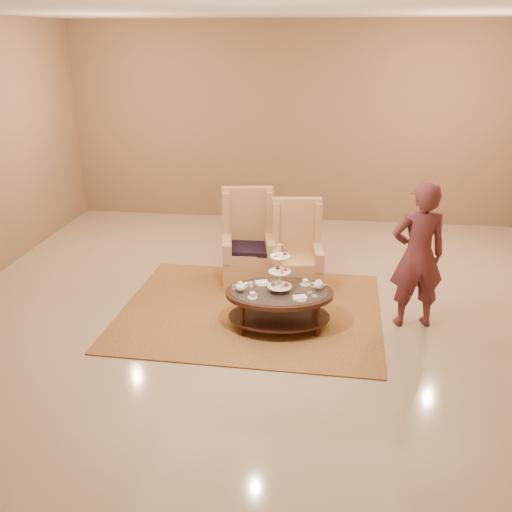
# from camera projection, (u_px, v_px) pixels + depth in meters

# --- Properties ---
(ground) EXTENTS (8.00, 8.00, 0.00)m
(ground) POSITION_uv_depth(u_px,v_px,m) (266.00, 314.00, 7.05)
(ground) COLOR tan
(ground) RESTS_ON ground
(ceiling) EXTENTS (8.00, 8.00, 0.02)m
(ceiling) POSITION_uv_depth(u_px,v_px,m) (266.00, 314.00, 7.05)
(ceiling) COLOR white
(ceiling) RESTS_ON ground
(wall_back) EXTENTS (8.00, 0.04, 3.50)m
(wall_back) POSITION_uv_depth(u_px,v_px,m) (291.00, 124.00, 10.12)
(wall_back) COLOR #8E6F4D
(wall_back) RESTS_ON ground
(rug) EXTENTS (3.26, 2.74, 0.02)m
(rug) POSITION_uv_depth(u_px,v_px,m) (251.00, 310.00, 7.13)
(rug) COLOR #A4773A
(rug) RESTS_ON ground
(tea_table) EXTENTS (1.34, 0.99, 1.05)m
(tea_table) POSITION_uv_depth(u_px,v_px,m) (279.00, 298.00, 6.60)
(tea_table) COLOR black
(tea_table) RESTS_ON ground
(armchair_left) EXTENTS (0.81, 0.83, 1.29)m
(armchair_left) POSITION_uv_depth(u_px,v_px,m) (248.00, 251.00, 7.86)
(armchair_left) COLOR tan
(armchair_left) RESTS_ON ground
(armchair_right) EXTENTS (0.73, 0.75, 1.21)m
(armchair_right) POSITION_uv_depth(u_px,v_px,m) (296.00, 260.00, 7.64)
(armchair_right) COLOR tan
(armchair_right) RESTS_ON ground
(person) EXTENTS (0.70, 0.53, 1.74)m
(person) POSITION_uv_depth(u_px,v_px,m) (418.00, 256.00, 6.50)
(person) COLOR #56252C
(person) RESTS_ON ground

